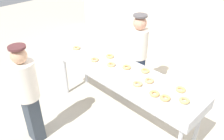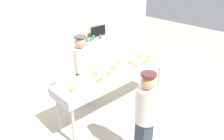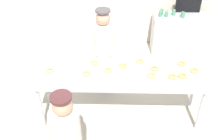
# 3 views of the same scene
# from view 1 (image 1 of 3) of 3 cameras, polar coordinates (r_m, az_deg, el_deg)

# --- Properties ---
(ground_plane) EXTENTS (16.00, 16.00, 0.00)m
(ground_plane) POSITION_cam_1_polar(r_m,az_deg,el_deg) (4.23, 2.14, -11.18)
(ground_plane) COLOR beige
(back_wall) EXTENTS (8.00, 0.12, 2.83)m
(back_wall) POSITION_cam_1_polar(r_m,az_deg,el_deg) (5.45, 21.60, 14.00)
(back_wall) COLOR beige
(back_wall) RESTS_ON ground
(fryer_conveyor) EXTENTS (2.68, 0.66, 0.98)m
(fryer_conveyor) POSITION_cam_1_polar(r_m,az_deg,el_deg) (3.68, 2.41, -0.96)
(fryer_conveyor) COLOR #B7BABF
(fryer_conveyor) RESTS_ON ground
(glazed_donut_0) EXTENTS (0.17, 0.17, 0.04)m
(glazed_donut_0) POSITION_cam_1_polar(r_m,az_deg,el_deg) (3.11, 17.19, -7.06)
(glazed_donut_0) COLOR #DDB669
(glazed_donut_0) RESTS_ON fryer_conveyor
(glazed_donut_1) EXTENTS (0.19, 0.19, 0.04)m
(glazed_donut_1) POSITION_cam_1_polar(r_m,az_deg,el_deg) (3.59, 8.06, -0.12)
(glazed_donut_1) COLOR #DFB664
(glazed_donut_1) RESTS_ON fryer_conveyor
(glazed_donut_2) EXTENTS (0.18, 0.18, 0.04)m
(glazed_donut_2) POSITION_cam_1_polar(r_m,az_deg,el_deg) (3.29, 6.22, -3.33)
(glazed_donut_2) COLOR #E6B66C
(glazed_donut_2) RESTS_ON fryer_conveyor
(glazed_donut_3) EXTENTS (0.19, 0.19, 0.04)m
(glazed_donut_3) POSITION_cam_1_polar(r_m,az_deg,el_deg) (3.65, 3.59, 0.73)
(glazed_donut_3) COLOR #EDAE60
(glazed_donut_3) RESTS_ON fryer_conveyor
(glazed_donut_4) EXTENTS (0.14, 0.14, 0.04)m
(glazed_donut_4) POSITION_cam_1_polar(r_m,az_deg,el_deg) (3.96, -0.50, 3.42)
(glazed_donut_4) COLOR #EBBA65
(glazed_donut_4) RESTS_ON fryer_conveyor
(glazed_donut_5) EXTENTS (0.19, 0.19, 0.04)m
(glazed_donut_5) POSITION_cam_1_polar(r_m,az_deg,el_deg) (4.28, -8.63, 5.35)
(glazed_donut_5) COLOR #DCB76E
(glazed_donut_5) RESTS_ON fryer_conveyor
(glazed_donut_6) EXTENTS (0.19, 0.19, 0.04)m
(glazed_donut_6) POSITION_cam_1_polar(r_m,az_deg,el_deg) (3.14, 10.27, -5.63)
(glazed_donut_6) COLOR #E9B160
(glazed_donut_6) RESTS_ON fryer_conveyor
(glazed_donut_7) EXTENTS (0.18, 0.18, 0.04)m
(glazed_donut_7) POSITION_cam_1_polar(r_m,az_deg,el_deg) (3.86, -4.26, 2.55)
(glazed_donut_7) COLOR tan
(glazed_donut_7) RESTS_ON fryer_conveyor
(glazed_donut_8) EXTENTS (0.19, 0.19, 0.04)m
(glazed_donut_8) POSITION_cam_1_polar(r_m,az_deg,el_deg) (3.71, -0.20, 1.37)
(glazed_donut_8) COLOR #EFB369
(glazed_donut_8) RESTS_ON fryer_conveyor
(glazed_donut_9) EXTENTS (0.18, 0.18, 0.04)m
(glazed_donut_9) POSITION_cam_1_polar(r_m,az_deg,el_deg) (3.29, 16.35, -4.55)
(glazed_donut_9) COLOR #E1B161
(glazed_donut_9) RESTS_ON fryer_conveyor
(glazed_donut_10) EXTENTS (0.15, 0.15, 0.04)m
(glazed_donut_10) POSITION_cam_1_polar(r_m,az_deg,el_deg) (3.37, 9.03, -2.52)
(glazed_donut_10) COLOR #E1AA69
(glazed_donut_10) RESTS_ON fryer_conveyor
(glazed_donut_11) EXTENTS (0.19, 0.19, 0.04)m
(glazed_donut_11) POSITION_cam_1_polar(r_m,az_deg,el_deg) (3.09, 12.80, -6.61)
(glazed_donut_11) COLOR #EEB15F
(glazed_donut_11) RESTS_ON fryer_conveyor
(worker_baker) EXTENTS (0.34, 0.34, 1.60)m
(worker_baker) POSITION_cam_1_polar(r_m,az_deg,el_deg) (4.34, 6.37, 4.59)
(worker_baker) COLOR #1F2D49
(worker_baker) RESTS_ON ground
(customer_waiting) EXTENTS (0.33, 0.33, 1.61)m
(customer_waiting) POSITION_cam_1_polar(r_m,az_deg,el_deg) (3.49, -19.92, -4.94)
(customer_waiting) COLOR #323B46
(customer_waiting) RESTS_ON ground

